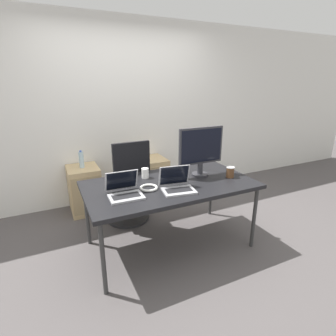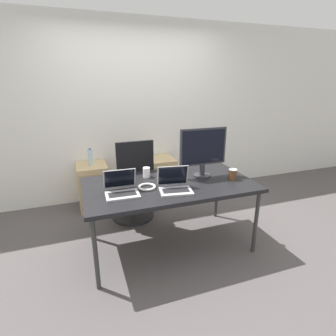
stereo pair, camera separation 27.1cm
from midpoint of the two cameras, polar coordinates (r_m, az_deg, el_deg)
ground_plane at (r=3.07m, az=2.93°, el=-16.35°), size 14.00×14.00×0.00m
wall_back at (r=3.99m, az=-5.14°, el=11.88°), size 10.00×0.05×2.60m
desk at (r=2.73m, az=3.17°, el=-4.20°), size 1.74×0.94×0.74m
office_chair at (r=3.40m, az=-5.35°, el=-4.79°), size 0.56×0.56×1.09m
cabinet_left at (r=3.86m, az=-14.04°, el=-3.90°), size 0.41×0.48×0.64m
cabinet_right at (r=4.05m, az=0.22°, el=-2.23°), size 0.41×0.48×0.64m
water_bottle at (r=3.72m, az=-14.55°, el=2.26°), size 0.06×0.06×0.24m
laptop_left at (r=2.53m, az=4.55°, el=-3.92°), size 0.34×0.31×0.23m
laptop_right at (r=2.46m, az=-7.00°, el=-4.66°), size 0.31×0.30×0.22m
monitor at (r=2.86m, az=10.34°, el=3.76°), size 0.53×0.18×0.54m
mouse at (r=2.72m, az=5.02°, el=-3.01°), size 0.04×0.06×0.03m
coffee_cup_white at (r=2.86m, az=-2.02°, el=-1.00°), size 0.08×0.08×0.11m
coffee_cup_brown at (r=2.91m, az=16.50°, el=-1.38°), size 0.09×0.09×0.12m
cable_coil at (r=2.59m, az=-1.62°, el=-4.20°), size 0.18×0.18×0.02m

